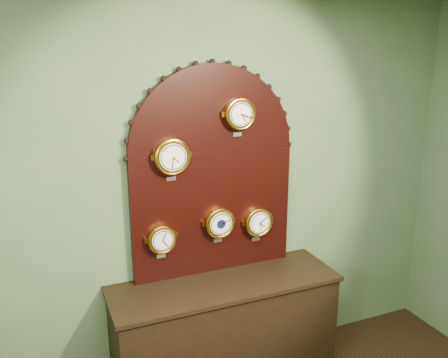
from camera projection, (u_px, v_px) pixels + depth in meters
name	position (u px, v px, depth m)	size (l,w,h in m)	color
wall_back	(211.00, 194.00, 3.43)	(4.00, 4.00, 0.00)	#4F6C49
shop_counter	(225.00, 335.00, 3.46)	(1.60, 0.50, 0.80)	black
display_board	(213.00, 166.00, 3.32)	(1.26, 0.06, 1.53)	black
roman_clock	(172.00, 157.00, 3.11)	(0.25, 0.08, 0.30)	gold
arabic_clock	(239.00, 114.00, 3.22)	(0.22, 0.08, 0.27)	gold
hygrometer	(162.00, 239.00, 3.24)	(0.20, 0.08, 0.26)	gold
barometer	(220.00, 223.00, 3.38)	(0.23, 0.08, 0.28)	gold
tide_clock	(258.00, 222.00, 3.51)	(0.22, 0.08, 0.27)	gold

